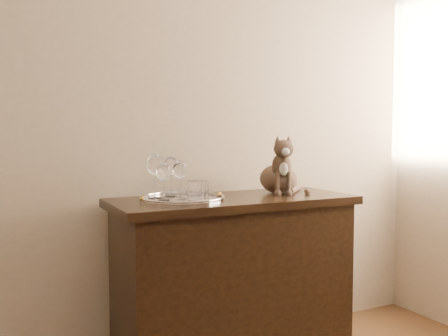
# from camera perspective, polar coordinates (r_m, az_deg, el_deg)

# --- Properties ---
(wall_back) EXTENTS (4.00, 0.10, 2.70)m
(wall_back) POSITION_cam_1_polar(r_m,az_deg,el_deg) (2.52, -14.58, 8.10)
(wall_back) COLOR tan
(wall_back) RESTS_ON ground
(sideboard) EXTENTS (1.20, 0.50, 0.85)m
(sideboard) POSITION_cam_1_polar(r_m,az_deg,el_deg) (2.54, 1.07, -12.93)
(sideboard) COLOR black
(sideboard) RESTS_ON ground
(tray) EXTENTS (0.40, 0.40, 0.01)m
(tray) POSITION_cam_1_polar(r_m,az_deg,el_deg) (2.36, -4.78, -3.56)
(tray) COLOR silver
(tray) RESTS_ON sideboard
(wine_glass_a) EXTENTS (0.08, 0.08, 0.21)m
(wine_glass_a) POSITION_cam_1_polar(r_m,az_deg,el_deg) (2.35, -7.89, -0.95)
(wine_glass_a) COLOR white
(wine_glass_a) RESTS_ON tray
(wine_glass_b) EXTENTS (0.07, 0.07, 0.19)m
(wine_glass_b) POSITION_cam_1_polar(r_m,az_deg,el_deg) (2.43, -6.07, -1.00)
(wine_glass_b) COLOR silver
(wine_glass_b) RESTS_ON tray
(wine_glass_c) EXTENTS (0.07, 0.07, 0.17)m
(wine_glass_c) POSITION_cam_1_polar(r_m,az_deg,el_deg) (2.29, -6.93, -1.54)
(wine_glass_c) COLOR white
(wine_glass_c) RESTS_ON tray
(wine_glass_d) EXTENTS (0.07, 0.07, 0.18)m
(wine_glass_d) POSITION_cam_1_polar(r_m,az_deg,el_deg) (2.34, -5.04, -1.35)
(wine_glass_d) COLOR white
(wine_glass_d) RESTS_ON tray
(tumbler_a) EXTENTS (0.07, 0.07, 0.08)m
(tumbler_a) POSITION_cam_1_polar(r_m,az_deg,el_deg) (2.36, -2.64, -2.48)
(tumbler_a) COLOR white
(tumbler_a) RESTS_ON tray
(tumbler_b) EXTENTS (0.08, 0.08, 0.09)m
(tumbler_b) POSITION_cam_1_polar(r_m,az_deg,el_deg) (2.26, -3.16, -2.63)
(tumbler_b) COLOR white
(tumbler_b) RESTS_ON tray
(cat) EXTENTS (0.38, 0.37, 0.30)m
(cat) POSITION_cam_1_polar(r_m,az_deg,el_deg) (2.62, 6.26, 0.43)
(cat) COLOR brown
(cat) RESTS_ON sideboard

